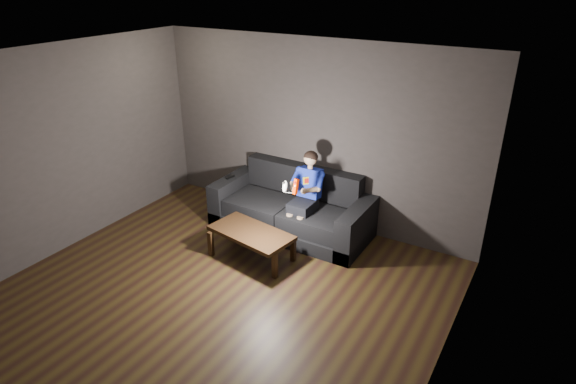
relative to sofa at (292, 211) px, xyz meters
The scene contains 11 objects.
floor 2.05m from the sofa, 88.05° to the right, with size 5.00×5.00×0.00m, color black.
back_wall 1.16m from the sofa, 81.55° to the left, with size 5.00×0.04×2.70m, color #35302E.
left_wall 3.34m from the sofa, 140.09° to the right, with size 0.04×5.00×2.70m, color #35302E.
right_wall 3.44m from the sofa, 38.35° to the right, with size 0.04×5.00×2.70m, color #35302E.
ceiling 3.15m from the sofa, 88.05° to the right, with size 5.00×5.00×0.02m, color beige.
sofa is the anchor object (origin of this frame).
child 0.53m from the sofa, 13.53° to the right, with size 0.47×0.57×1.15m.
wii_remote_red 0.92m from the sofa, 55.40° to the right, with size 0.07×0.09×0.21m.
nunchuk_white 0.83m from the sofa, 69.91° to the right, with size 0.07×0.10×0.17m.
wii_remote_black 1.10m from the sofa, behind, with size 0.06×0.16×0.03m.
coffee_table 0.95m from the sofa, 93.89° to the right, with size 1.18×0.72×0.40m.
Camera 1 is at (3.07, -3.36, 3.52)m, focal length 30.00 mm.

